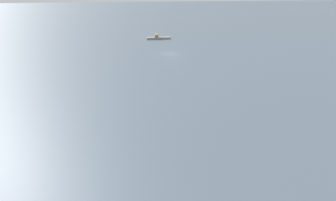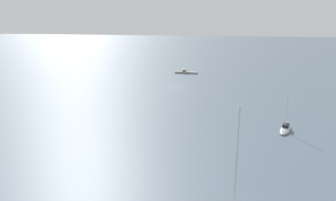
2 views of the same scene
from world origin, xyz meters
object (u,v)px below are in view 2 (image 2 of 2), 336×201
(person_seated_brown_right, at_px, (183,71))
(sailboat_grey_mid, at_px, (285,129))
(umbrella_open_yellow, at_px, (184,68))
(person_seated_grey_left, at_px, (185,71))

(person_seated_brown_right, relative_size, sailboat_grey_mid, 0.11)
(person_seated_brown_right, bearing_deg, umbrella_open_yellow, -142.27)
(person_seated_brown_right, relative_size, umbrella_open_yellow, 0.57)
(umbrella_open_yellow, bearing_deg, person_seated_grey_left, -167.21)
(umbrella_open_yellow, bearing_deg, sailboat_grey_mid, 115.45)
(person_seated_brown_right, xyz_separation_m, sailboat_grey_mid, (-24.56, 50.82, -0.58))
(person_seated_grey_left, distance_m, person_seated_brown_right, 0.60)
(person_seated_grey_left, bearing_deg, umbrella_open_yellow, 23.99)
(person_seated_grey_left, distance_m, umbrella_open_yellow, 0.90)
(person_seated_brown_right, height_order, sailboat_grey_mid, sailboat_grey_mid)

